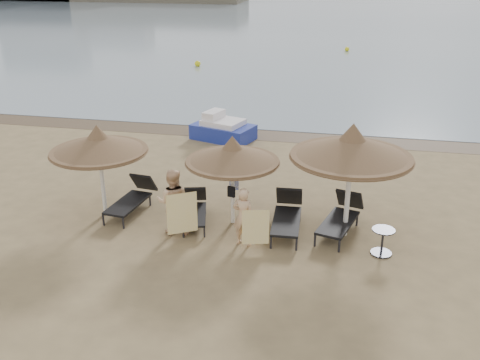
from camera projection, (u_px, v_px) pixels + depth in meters
The scene contains 20 objects.
ground at pixel (221, 249), 13.36m from camera, with size 160.00×160.00×0.00m, color #90784F.
sea at pixel (337, 3), 85.68m from camera, with size 200.00×140.00×0.03m, color slate.
wet_sand_strip at pixel (275, 135), 21.85m from camera, with size 200.00×1.60×0.01m, color brown.
palapa_left at pixel (98, 144), 14.35m from camera, with size 2.66×2.66×2.63m.
palapa_center at pixel (232, 154), 13.93m from camera, with size 2.51×2.51×2.49m.
palapa_right at pixel (352, 148), 13.10m from camera, with size 3.07×3.07×3.04m.
lounger_far_left at pixel (133, 197), 15.24m from camera, with size 0.92×2.10×0.91m.
lounger_near_left at pixel (195, 208), 14.66m from camera, with size 1.02×1.89×0.81m.
lounger_near_right at pixel (287, 214), 14.21m from camera, with size 0.81×2.16×0.95m.
lounger_far_right at pixel (341, 216), 14.11m from camera, with size 1.23×2.21×0.94m.
side_table at pixel (382, 242), 13.01m from camera, with size 0.55×0.55×0.67m.
person_left at pixel (173, 197), 13.76m from camera, with size 0.95×0.62×2.07m, color #E3B589.
person_right at pixel (244, 212), 13.22m from camera, with size 0.83×0.54×1.80m, color #E3B589.
towel_left at pixel (182, 213), 13.48m from camera, with size 0.69×0.42×1.10m.
towel_right at pixel (256, 227), 13.03m from camera, with size 0.65×0.19×0.93m.
bag_patterned at pixel (234, 184), 14.44m from camera, with size 0.27×0.14×0.33m.
bag_dark at pixel (231, 192), 14.17m from camera, with size 0.22×0.12×0.29m.
pedal_boat at pixel (222, 129), 21.28m from camera, with size 2.68×2.07×1.10m.
buoy_left at pixel (198, 64), 35.52m from camera, with size 0.40×0.40×0.40m, color yellow.
buoy_mid at pixel (347, 49), 41.34m from camera, with size 0.35×0.35×0.35m, color yellow.
Camera 1 is at (2.80, -11.33, 6.73)m, focal length 40.00 mm.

